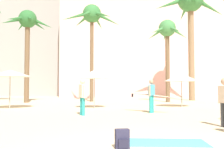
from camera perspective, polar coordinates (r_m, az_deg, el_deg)
The scene contains 13 objects.
hotel_pink at distance 37.48m, azimuth 9.14°, elevation 6.98°, with size 25.98×9.34×15.29m, color beige.
hotel_tower_gray at distance 43.16m, azimuth -13.30°, elevation 14.81°, with size 19.01×8.75×28.60m, color gray.
palm_tree_far_left at distance 23.85m, azimuth -4.53°, elevation 12.16°, with size 5.42×4.99×8.86m.
palm_tree_left at distance 23.18m, azimuth -18.40°, elevation 9.89°, with size 4.32×3.96×7.87m.
palm_tree_center at distance 23.27m, azimuth 12.22°, elevation 8.64°, with size 3.75×3.91×7.26m.
palm_tree_far_right at distance 27.23m, azimuth 17.15°, elevation 14.17°, with size 7.13×7.26×11.25m.
cafe_umbrella_0 at distance 17.49m, azimuth 15.27°, elevation -0.66°, with size 2.34×2.34×2.19m.
cafe_umbrella_1 at distance 15.98m, azimuth -3.96°, elevation 0.09°, with size 2.06×2.06×2.39m.
cafe_umbrella_5 at distance 16.91m, azimuth -21.81°, elevation 0.26°, with size 2.61×2.61×2.37m.
beach_towel at distance 6.39m, azimuth 12.41°, elevation -14.65°, with size 1.83×0.90×0.01m, color #4CC6D6.
backpack at distance 5.65m, azimuth 2.30°, elevation -14.28°, with size 0.30×0.24×0.42m.
person_mid_left at distance 13.32m, azimuth 8.64°, elevation -4.49°, with size 2.11×2.10×1.70m.
person_mid_right at distance 12.02m, azimuth -6.62°, elevation -4.65°, with size 0.34×0.60×1.70m.
Camera 1 is at (-1.66, -4.63, 1.33)m, focal length 40.87 mm.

